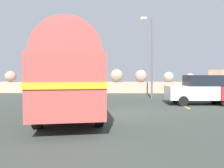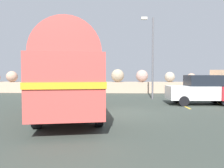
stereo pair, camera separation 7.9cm
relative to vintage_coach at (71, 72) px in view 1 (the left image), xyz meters
The scene contains 5 objects.
ground 2.93m from the vintage_coach, ahead, with size 32.00×26.00×0.02m.
breakwater 12.41m from the vintage_coach, 79.49° to the left, with size 31.36×2.35×2.43m.
vintage_coach is the anchor object (origin of this frame).
parked_car_nearest 8.33m from the vintage_coach, 24.87° to the left, with size 4.13×1.79×1.86m.
lamp_post 8.09m from the vintage_coach, 53.13° to the left, with size 0.99×0.38×6.23m.
Camera 1 is at (0.15, -10.71, 1.98)m, focal length 34.81 mm.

